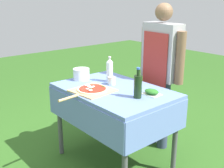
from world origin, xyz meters
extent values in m
plane|color=#2D5B1E|center=(0.00, 0.00, 0.00)|extent=(12.00, 12.00, 0.00)
cube|color=#607AB7|center=(0.00, 0.00, 0.80)|extent=(1.14, 0.77, 0.04)
cube|color=#607AB7|center=(0.00, -0.39, 0.64)|extent=(1.14, 0.01, 0.28)
cube|color=#607AB7|center=(0.00, 0.39, 0.64)|extent=(1.14, 0.01, 0.28)
cube|color=#607AB7|center=(-0.58, 0.00, 0.64)|extent=(0.01, 0.77, 0.28)
cube|color=#607AB7|center=(0.58, 0.00, 0.64)|extent=(0.01, 0.77, 0.28)
cylinder|color=#4C4C51|center=(-0.51, -0.33, 0.39)|extent=(0.05, 0.05, 0.78)
cylinder|color=#4C4C51|center=(0.51, -0.33, 0.39)|extent=(0.05, 0.05, 0.78)
cylinder|color=#4C4C51|center=(-0.51, 0.33, 0.39)|extent=(0.05, 0.05, 0.78)
cylinder|color=#4C4C51|center=(0.51, 0.33, 0.39)|extent=(0.05, 0.05, 0.78)
cylinder|color=#333D56|center=(0.12, 0.63, 0.40)|extent=(0.12, 0.12, 0.80)
cylinder|color=#333D56|center=(-0.04, 0.64, 0.40)|extent=(0.12, 0.12, 0.80)
cube|color=#99999E|center=(0.04, 0.64, 1.10)|extent=(0.45, 0.21, 0.60)
cube|color=#9E2D28|center=(0.03, 0.54, 0.88)|extent=(0.35, 0.03, 0.87)
cylinder|color=brown|center=(0.30, 0.62, 1.08)|extent=(0.09, 0.09, 0.53)
cylinder|color=brown|center=(-0.21, 0.65, 1.08)|extent=(0.09, 0.09, 0.53)
sphere|color=brown|center=(0.04, 0.64, 1.51)|extent=(0.18, 0.18, 0.18)
cube|color=tan|center=(-0.08, -0.20, 0.82)|extent=(0.38, 0.38, 0.01)
cylinder|color=tan|center=(-0.05, -0.48, 0.82)|extent=(0.05, 0.22, 0.02)
cylinder|color=beige|center=(-0.08, -0.20, 0.83)|extent=(0.29, 0.29, 0.01)
cylinder|color=#B22819|center=(-0.08, -0.20, 0.84)|extent=(0.25, 0.25, 0.00)
ellipsoid|color=white|center=(-0.09, -0.22, 0.85)|extent=(0.04, 0.04, 0.01)
ellipsoid|color=white|center=(-0.07, -0.26, 0.85)|extent=(0.04, 0.04, 0.01)
ellipsoid|color=white|center=(-0.10, -0.17, 0.85)|extent=(0.04, 0.04, 0.01)
ellipsoid|color=white|center=(-0.17, -0.19, 0.85)|extent=(0.05, 0.05, 0.02)
ellipsoid|color=white|center=(-0.02, -0.26, 0.85)|extent=(0.05, 0.06, 0.02)
ellipsoid|color=white|center=(-0.13, -0.21, 0.85)|extent=(0.05, 0.05, 0.02)
ellipsoid|color=white|center=(-0.17, -0.20, 0.85)|extent=(0.04, 0.04, 0.01)
ellipsoid|color=white|center=(-0.09, -0.20, 0.85)|extent=(0.05, 0.06, 0.02)
ellipsoid|color=#286B23|center=(-0.09, -0.18, 0.84)|extent=(0.03, 0.03, 0.00)
ellipsoid|color=#286B23|center=(-0.10, -0.19, 0.84)|extent=(0.03, 0.03, 0.00)
ellipsoid|color=#286B23|center=(-0.07, -0.09, 0.84)|extent=(0.02, 0.03, 0.00)
ellipsoid|color=#286B23|center=(-0.05, -0.09, 0.84)|extent=(0.04, 0.02, 0.00)
ellipsoid|color=#286B23|center=(-0.11, -0.19, 0.84)|extent=(0.02, 0.01, 0.00)
ellipsoid|color=#286B23|center=(-0.07, -0.23, 0.84)|extent=(0.04, 0.03, 0.00)
cylinder|color=black|center=(0.32, -0.01, 0.92)|extent=(0.07, 0.07, 0.20)
cylinder|color=black|center=(0.32, -0.01, 1.04)|extent=(0.03, 0.03, 0.06)
cylinder|color=#335BB2|center=(0.32, -0.01, 1.08)|extent=(0.03, 0.03, 0.02)
cylinder|color=silver|center=(-0.21, 0.12, 0.92)|extent=(0.07, 0.07, 0.21)
cone|color=silver|center=(-0.21, 0.12, 1.04)|extent=(0.07, 0.07, 0.04)
cylinder|color=silver|center=(-0.21, 0.12, 1.07)|extent=(0.03, 0.03, 0.02)
cube|color=silver|center=(0.35, 0.15, 0.82)|extent=(0.17, 0.14, 0.01)
ellipsoid|color=#286B23|center=(0.35, 0.15, 0.84)|extent=(0.14, 0.12, 0.04)
cylinder|color=silver|center=(-0.46, -0.06, 0.87)|extent=(0.17, 0.17, 0.12)
cylinder|color=silver|center=(-0.12, 0.07, 0.85)|extent=(0.08, 0.08, 0.07)
cylinder|color=#B22819|center=(-0.12, 0.07, 0.84)|extent=(0.07, 0.07, 0.05)
cylinder|color=#B7B2A3|center=(-0.12, 0.07, 0.89)|extent=(0.08, 0.08, 0.01)
camera|label=1|loc=(1.94, -1.68, 1.67)|focal=45.00mm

